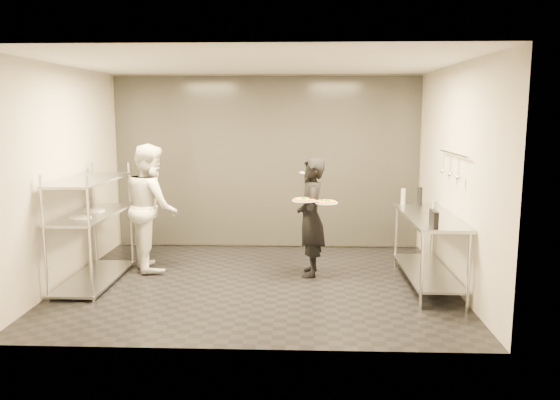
{
  "coord_description": "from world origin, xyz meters",
  "views": [
    {
      "loc": [
        0.56,
        -6.83,
        2.21
      ],
      "look_at": [
        0.29,
        0.02,
        1.1
      ],
      "focal_mm": 35.0,
      "sensor_mm": 36.0,
      "label": 1
    }
  ],
  "objects_px": {
    "bottle_green": "(403,197)",
    "salad_plate": "(309,171)",
    "pizza_plate_far": "(326,202)",
    "pos_monitor": "(434,219)",
    "pass_rack": "(92,224)",
    "bottle_dark": "(420,196)",
    "pizza_plate_near": "(304,200)",
    "bottle_clear": "(435,210)",
    "waiter": "(311,217)",
    "prep_counter": "(428,238)",
    "chef": "(151,207)"
  },
  "relations": [
    {
      "from": "salad_plate",
      "to": "pos_monitor",
      "type": "bearing_deg",
      "value": -45.75
    },
    {
      "from": "pass_rack",
      "to": "waiter",
      "type": "relative_size",
      "value": 1.0
    },
    {
      "from": "prep_counter",
      "to": "pizza_plate_far",
      "type": "height_order",
      "value": "pizza_plate_far"
    },
    {
      "from": "bottle_dark",
      "to": "pizza_plate_near",
      "type": "bearing_deg",
      "value": -159.3
    },
    {
      "from": "pizza_plate_near",
      "to": "bottle_green",
      "type": "bearing_deg",
      "value": 23.76
    },
    {
      "from": "pizza_plate_near",
      "to": "bottle_clear",
      "type": "bearing_deg",
      "value": -14.2
    },
    {
      "from": "prep_counter",
      "to": "pos_monitor",
      "type": "bearing_deg",
      "value": -99.46
    },
    {
      "from": "prep_counter",
      "to": "bottle_dark",
      "type": "xyz_separation_m",
      "value": [
        0.04,
        0.8,
        0.42
      ]
    },
    {
      "from": "bottle_clear",
      "to": "pass_rack",
      "type": "bearing_deg",
      "value": 177.2
    },
    {
      "from": "pass_rack",
      "to": "pos_monitor",
      "type": "distance_m",
      "value": 4.28
    },
    {
      "from": "bottle_clear",
      "to": "chef",
      "type": "bearing_deg",
      "value": 166.78
    },
    {
      "from": "pizza_plate_near",
      "to": "pizza_plate_far",
      "type": "xyz_separation_m",
      "value": [
        0.29,
        0.03,
        -0.03
      ]
    },
    {
      "from": "waiter",
      "to": "pizza_plate_near",
      "type": "relative_size",
      "value": 5.07
    },
    {
      "from": "pass_rack",
      "to": "pos_monitor",
      "type": "xyz_separation_m",
      "value": [
        4.21,
        -0.72,
        0.25
      ]
    },
    {
      "from": "pass_rack",
      "to": "waiter",
      "type": "bearing_deg",
      "value": 8.33
    },
    {
      "from": "bottle_dark",
      "to": "pass_rack",
      "type": "bearing_deg",
      "value": -169.6
    },
    {
      "from": "waiter",
      "to": "bottle_green",
      "type": "relative_size",
      "value": 7.02
    },
    {
      "from": "pos_monitor",
      "to": "bottle_clear",
      "type": "distance_m",
      "value": 0.52
    },
    {
      "from": "prep_counter",
      "to": "salad_plate",
      "type": "distance_m",
      "value": 1.85
    },
    {
      "from": "pass_rack",
      "to": "bottle_dark",
      "type": "distance_m",
      "value": 4.46
    },
    {
      "from": "prep_counter",
      "to": "pizza_plate_near",
      "type": "xyz_separation_m",
      "value": [
        -1.58,
        0.19,
        0.45
      ]
    },
    {
      "from": "pass_rack",
      "to": "chef",
      "type": "bearing_deg",
      "value": 47.98
    },
    {
      "from": "pass_rack",
      "to": "bottle_green",
      "type": "height_order",
      "value": "pass_rack"
    },
    {
      "from": "prep_counter",
      "to": "bottle_clear",
      "type": "height_order",
      "value": "bottle_clear"
    },
    {
      "from": "prep_counter",
      "to": "bottle_green",
      "type": "distance_m",
      "value": 0.92
    },
    {
      "from": "pos_monitor",
      "to": "bottle_clear",
      "type": "bearing_deg",
      "value": 76.82
    },
    {
      "from": "waiter",
      "to": "pizza_plate_near",
      "type": "xyz_separation_m",
      "value": [
        -0.09,
        -0.23,
        0.28
      ]
    },
    {
      "from": "salad_plate",
      "to": "bottle_green",
      "type": "distance_m",
      "value": 1.38
    },
    {
      "from": "pizza_plate_far",
      "to": "pos_monitor",
      "type": "distance_m",
      "value": 1.5
    },
    {
      "from": "pizza_plate_near",
      "to": "bottle_clear",
      "type": "height_order",
      "value": "bottle_clear"
    },
    {
      "from": "pizza_plate_far",
      "to": "pos_monitor",
      "type": "bearing_deg",
      "value": -38.71
    },
    {
      "from": "pizza_plate_near",
      "to": "salad_plate",
      "type": "height_order",
      "value": "salad_plate"
    },
    {
      "from": "bottle_green",
      "to": "salad_plate",
      "type": "bearing_deg",
      "value": -176.35
    },
    {
      "from": "pos_monitor",
      "to": "waiter",
      "type": "bearing_deg",
      "value": 141.36
    },
    {
      "from": "pass_rack",
      "to": "pizza_plate_near",
      "type": "xyz_separation_m",
      "value": [
        2.75,
        0.19,
        0.31
      ]
    },
    {
      "from": "bottle_clear",
      "to": "pos_monitor",
      "type": "bearing_deg",
      "value": -104.25
    },
    {
      "from": "pizza_plate_far",
      "to": "pos_monitor",
      "type": "relative_size",
      "value": 1.15
    },
    {
      "from": "chef",
      "to": "salad_plate",
      "type": "distance_m",
      "value": 2.27
    },
    {
      "from": "bottle_dark",
      "to": "waiter",
      "type": "bearing_deg",
      "value": -165.82
    },
    {
      "from": "pizza_plate_far",
      "to": "chef",
      "type": "bearing_deg",
      "value": 169.7
    },
    {
      "from": "pizza_plate_near",
      "to": "bottle_clear",
      "type": "relative_size",
      "value": 1.47
    },
    {
      "from": "salad_plate",
      "to": "pizza_plate_near",
      "type": "bearing_deg",
      "value": -96.64
    },
    {
      "from": "salad_plate",
      "to": "prep_counter",
      "type": "bearing_deg",
      "value": -25.23
    },
    {
      "from": "chef",
      "to": "bottle_green",
      "type": "distance_m",
      "value": 3.55
    },
    {
      "from": "chef",
      "to": "bottle_dark",
      "type": "distance_m",
      "value": 3.78
    },
    {
      "from": "pos_monitor",
      "to": "bottle_dark",
      "type": "distance_m",
      "value": 1.53
    },
    {
      "from": "chef",
      "to": "bottle_clear",
      "type": "xyz_separation_m",
      "value": [
        3.74,
        -0.88,
        0.14
      ]
    },
    {
      "from": "waiter",
      "to": "bottle_green",
      "type": "distance_m",
      "value": 1.37
    },
    {
      "from": "salad_plate",
      "to": "bottle_green",
      "type": "relative_size",
      "value": 1.11
    },
    {
      "from": "chef",
      "to": "bottle_green",
      "type": "xyz_separation_m",
      "value": [
        3.54,
        0.14,
        0.15
      ]
    }
  ]
}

